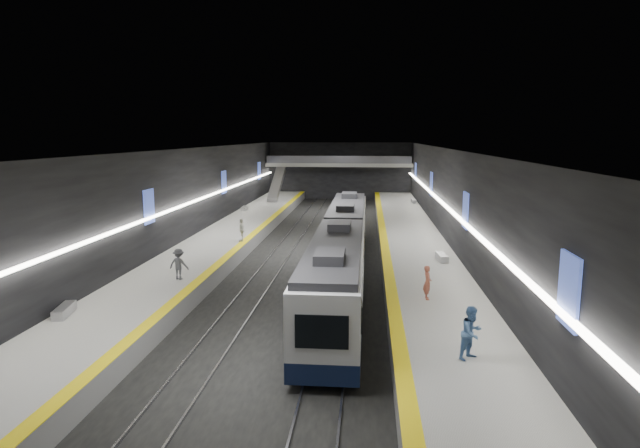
# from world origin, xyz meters

# --- Properties ---
(ground) EXTENTS (70.00, 70.00, 0.00)m
(ground) POSITION_xyz_m (0.00, 0.00, 0.00)
(ground) COLOR black
(ground) RESTS_ON ground
(ceiling) EXTENTS (20.00, 70.00, 0.04)m
(ceiling) POSITION_xyz_m (0.00, 0.00, 8.00)
(ceiling) COLOR beige
(ceiling) RESTS_ON wall_left
(wall_left) EXTENTS (0.04, 70.00, 8.00)m
(wall_left) POSITION_xyz_m (-10.00, 0.00, 4.00)
(wall_left) COLOR black
(wall_left) RESTS_ON ground
(wall_right) EXTENTS (0.04, 70.00, 8.00)m
(wall_right) POSITION_xyz_m (10.00, 0.00, 4.00)
(wall_right) COLOR black
(wall_right) RESTS_ON ground
(wall_back) EXTENTS (20.00, 0.04, 8.00)m
(wall_back) POSITION_xyz_m (0.00, 35.00, 4.00)
(wall_back) COLOR black
(wall_back) RESTS_ON ground
(platform_left) EXTENTS (5.00, 70.00, 1.00)m
(platform_left) POSITION_xyz_m (-7.50, 0.00, 0.50)
(platform_left) COLOR slate
(platform_left) RESTS_ON ground
(tile_surface_left) EXTENTS (5.00, 70.00, 0.02)m
(tile_surface_left) POSITION_xyz_m (-7.50, 0.00, 1.01)
(tile_surface_left) COLOR #A0A09B
(tile_surface_left) RESTS_ON platform_left
(tactile_strip_left) EXTENTS (0.60, 70.00, 0.02)m
(tactile_strip_left) POSITION_xyz_m (-5.30, 0.00, 1.02)
(tactile_strip_left) COLOR yellow
(tactile_strip_left) RESTS_ON platform_left
(platform_right) EXTENTS (5.00, 70.00, 1.00)m
(platform_right) POSITION_xyz_m (7.50, 0.00, 0.50)
(platform_right) COLOR slate
(platform_right) RESTS_ON ground
(tile_surface_right) EXTENTS (5.00, 70.00, 0.02)m
(tile_surface_right) POSITION_xyz_m (7.50, 0.00, 1.01)
(tile_surface_right) COLOR #A0A09B
(tile_surface_right) RESTS_ON platform_right
(tactile_strip_right) EXTENTS (0.60, 70.00, 0.02)m
(tactile_strip_right) POSITION_xyz_m (5.30, 0.00, 1.02)
(tactile_strip_right) COLOR yellow
(tactile_strip_right) RESTS_ON platform_right
(rails) EXTENTS (6.52, 70.00, 0.12)m
(rails) POSITION_xyz_m (-0.00, 0.00, 0.06)
(rails) COLOR gray
(rails) RESTS_ON ground
(train) EXTENTS (2.69, 30.04, 3.60)m
(train) POSITION_xyz_m (2.50, -8.36, 2.20)
(train) COLOR #101C3D
(train) RESTS_ON ground
(ad_posters) EXTENTS (19.94, 53.50, 2.20)m
(ad_posters) POSITION_xyz_m (-0.00, 1.00, 4.50)
(ad_posters) COLOR #3A4FAE
(ad_posters) RESTS_ON wall_left
(cove_light_left) EXTENTS (0.25, 68.60, 0.12)m
(cove_light_left) POSITION_xyz_m (-9.80, 0.00, 3.80)
(cove_light_left) COLOR white
(cove_light_left) RESTS_ON wall_left
(cove_light_right) EXTENTS (0.25, 68.60, 0.12)m
(cove_light_right) POSITION_xyz_m (9.80, 0.00, 3.80)
(cove_light_right) COLOR white
(cove_light_right) RESTS_ON wall_right
(mezzanine_bridge) EXTENTS (20.00, 3.00, 1.50)m
(mezzanine_bridge) POSITION_xyz_m (0.00, 32.93, 5.04)
(mezzanine_bridge) COLOR gray
(mezzanine_bridge) RESTS_ON wall_left
(escalator) EXTENTS (1.20, 7.50, 3.92)m
(escalator) POSITION_xyz_m (-7.50, 26.00, 2.90)
(escalator) COLOR #99999E
(escalator) RESTS_ON platform_left
(bench_left_near) EXTENTS (0.84, 1.86, 0.44)m
(bench_left_near) POSITION_xyz_m (-9.50, -18.84, 1.22)
(bench_left_near) COLOR #99999E
(bench_left_near) RESTS_ON platform_left
(bench_left_far) EXTENTS (0.57, 1.74, 0.42)m
(bench_left_far) POSITION_xyz_m (-9.24, 15.41, 1.21)
(bench_left_far) COLOR #99999E
(bench_left_far) RESTS_ON platform_left
(bench_right_near) EXTENTS (0.65, 1.84, 0.44)m
(bench_right_near) POSITION_xyz_m (8.82, -6.51, 1.22)
(bench_right_near) COLOR #99999E
(bench_right_near) RESTS_ON platform_right
(bench_right_far) EXTENTS (0.57, 1.78, 0.43)m
(bench_right_far) POSITION_xyz_m (9.50, 23.53, 1.22)
(bench_right_far) COLOR #99999E
(bench_right_far) RESTS_ON platform_right
(passenger_right_a) EXTENTS (0.45, 0.64, 1.69)m
(passenger_right_a) POSITION_xyz_m (6.98, -14.98, 1.84)
(passenger_right_a) COLOR #AC5640
(passenger_right_a) RESTS_ON platform_right
(passenger_right_b) EXTENTS (1.21, 1.19, 1.96)m
(passenger_right_b) POSITION_xyz_m (7.79, -22.04, 1.98)
(passenger_right_b) COLOR #4C72A4
(passenger_right_b) RESTS_ON platform_right
(passenger_left_a) EXTENTS (0.64, 1.11, 1.77)m
(passenger_left_a) POSITION_xyz_m (-5.50, -1.50, 1.89)
(passenger_left_a) COLOR beige
(passenger_left_a) RESTS_ON platform_left
(passenger_left_b) EXTENTS (1.21, 0.80, 1.74)m
(passenger_left_b) POSITION_xyz_m (-6.47, -12.48, 1.87)
(passenger_left_b) COLOR #45464D
(passenger_left_b) RESTS_ON platform_left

